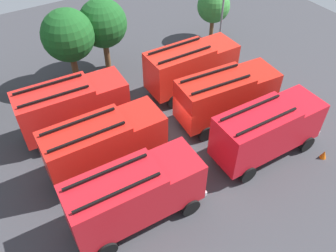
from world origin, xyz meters
name	(u,v)px	position (x,y,z in m)	size (l,w,h in m)	color
ground_plane	(168,141)	(0.00, 0.00, 0.00)	(50.94, 50.94, 0.00)	#38383D
fire_truck_0	(135,194)	(-4.48, -4.08, 2.15)	(7.25, 2.89, 3.88)	red
fire_truck_1	(267,129)	(4.57, -4.06, 2.15)	(7.24, 2.84, 3.88)	red
fire_truck_2	(105,143)	(-4.32, 0.00, 2.15)	(7.22, 2.81, 3.88)	red
fire_truck_3	(227,95)	(4.57, -0.12, 2.15)	(7.37, 3.20, 3.88)	red
fire_truck_4	(73,106)	(-4.70, 4.20, 2.15)	(7.30, 3.02, 3.88)	red
fire_truck_5	(191,66)	(4.51, 4.03, 2.15)	(7.22, 2.79, 3.88)	red
firefighter_0	(297,98)	(9.82, -1.95, 0.95)	(0.48, 0.42, 1.70)	black
firefighter_1	(85,137)	(-4.83, 2.22, 1.00)	(0.48, 0.45, 1.77)	black
tree_1	(68,36)	(-2.69, 9.66, 4.09)	(3.93, 3.93, 6.08)	brown
tree_2	(103,24)	(0.32, 10.28, 3.98)	(3.82, 3.82, 5.92)	brown
tree_3	(214,6)	(10.85, 9.80, 3.10)	(2.97, 2.97, 4.60)	brown
traffic_cone_0	(324,154)	(7.66, -6.41, 0.29)	(0.41, 0.41, 0.59)	#F2600C
traffic_cone_1	(102,140)	(-3.81, 2.19, 0.28)	(0.39, 0.39, 0.56)	#F2600C
lamppost	(222,12)	(10.15, 7.71, 3.58)	(0.36, 0.36, 6.04)	slate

